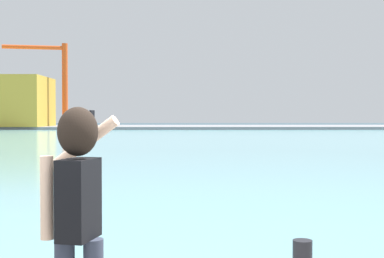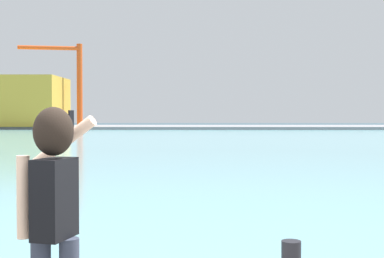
# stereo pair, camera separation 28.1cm
# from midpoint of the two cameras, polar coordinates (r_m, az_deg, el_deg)

# --- Properties ---
(ground_plane) EXTENTS (220.00, 220.00, 0.00)m
(ground_plane) POSITION_cam_midpoint_polar(r_m,az_deg,el_deg) (53.80, -1.86, -1.00)
(ground_plane) COLOR #334751
(harbor_water) EXTENTS (140.00, 100.00, 0.02)m
(harbor_water) POSITION_cam_midpoint_polar(r_m,az_deg,el_deg) (55.80, -1.84, -0.90)
(harbor_water) COLOR #6BA8B2
(harbor_water) RESTS_ON ground_plane
(far_shore_dock) EXTENTS (140.00, 20.00, 0.47)m
(far_shore_dock) POSITION_cam_midpoint_polar(r_m,az_deg,el_deg) (95.78, -1.55, 0.21)
(far_shore_dock) COLOR gray
(far_shore_dock) RESTS_ON ground_plane
(person_photographer) EXTENTS (0.54, 0.57, 1.74)m
(person_photographer) POSITION_cam_midpoint_polar(r_m,az_deg,el_deg) (3.84, -14.24, -7.80)
(person_photographer) COLOR #2D3342
(person_photographer) RESTS_ON quay_promenade
(warehouse_left) EXTENTS (13.38, 12.71, 8.47)m
(warehouse_left) POSITION_cam_midpoint_polar(r_m,az_deg,el_deg) (96.60, -19.21, 2.79)
(warehouse_left) COLOR gold
(warehouse_left) RESTS_ON far_shore_dock
(port_crane) EXTENTS (10.85, 2.73, 14.46)m
(port_crane) POSITION_cam_midpoint_polar(r_m,az_deg,el_deg) (96.25, -14.37, 5.62)
(port_crane) COLOR #D84C19
(port_crane) RESTS_ON far_shore_dock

